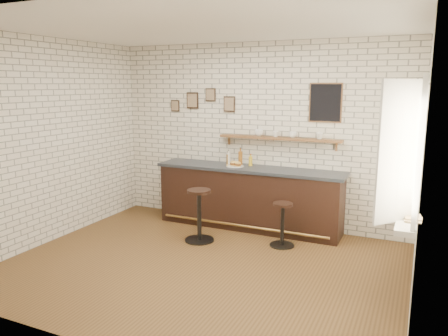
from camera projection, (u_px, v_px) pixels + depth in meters
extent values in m
plane|color=brown|center=(203.00, 265.00, 5.70)|extent=(5.00, 5.00, 0.00)
cube|color=black|center=(249.00, 199.00, 7.14)|extent=(3.00, 0.58, 0.96)
cube|color=#2D333A|center=(249.00, 169.00, 7.04)|extent=(3.10, 0.62, 0.05)
cylinder|color=olive|center=(241.00, 226.00, 6.92)|extent=(2.79, 0.04, 0.04)
cylinder|color=white|center=(235.00, 166.00, 7.10)|extent=(0.28, 0.28, 0.01)
cylinder|color=#E9BB52|center=(239.00, 166.00, 7.09)|extent=(0.05, 0.05, 0.00)
cylinder|color=#E9BB52|center=(236.00, 166.00, 7.08)|extent=(0.05, 0.05, 0.00)
cylinder|color=#E9BB52|center=(231.00, 165.00, 7.20)|extent=(0.06, 0.06, 0.00)
cylinder|color=#E9BB52|center=(238.00, 165.00, 7.12)|extent=(0.06, 0.06, 0.00)
cylinder|color=#E9BB52|center=(227.00, 166.00, 7.10)|extent=(0.06, 0.06, 0.00)
cylinder|color=#E9BB52|center=(239.00, 166.00, 7.08)|extent=(0.04, 0.04, 0.00)
cylinder|color=#E9BB52|center=(234.00, 166.00, 7.05)|extent=(0.05, 0.05, 0.00)
cylinder|color=#E9BB52|center=(227.00, 166.00, 7.08)|extent=(0.04, 0.04, 0.00)
cylinder|color=#E9BB52|center=(227.00, 165.00, 7.17)|extent=(0.05, 0.05, 0.00)
cylinder|color=#E9BB52|center=(236.00, 166.00, 7.04)|extent=(0.06, 0.06, 0.00)
cylinder|color=#E9BB52|center=(230.00, 165.00, 7.15)|extent=(0.04, 0.04, 0.00)
cylinder|color=#E9BB52|center=(237.00, 166.00, 7.06)|extent=(0.05, 0.05, 0.00)
cylinder|color=#E9BB52|center=(239.00, 166.00, 7.10)|extent=(0.05, 0.05, 0.00)
cylinder|color=brown|center=(228.00, 159.00, 7.32)|extent=(0.07, 0.07, 0.16)
cylinder|color=brown|center=(228.00, 153.00, 7.30)|extent=(0.02, 0.02, 0.04)
cylinder|color=black|center=(228.00, 152.00, 7.29)|extent=(0.03, 0.03, 0.01)
cylinder|color=white|center=(229.00, 158.00, 7.31)|extent=(0.06, 0.06, 0.19)
cylinder|color=white|center=(229.00, 152.00, 7.29)|extent=(0.02, 0.02, 0.04)
cylinder|color=black|center=(229.00, 150.00, 7.28)|extent=(0.02, 0.02, 0.01)
cylinder|color=brown|center=(240.00, 158.00, 7.22)|extent=(0.07, 0.07, 0.23)
cylinder|color=brown|center=(240.00, 150.00, 7.19)|extent=(0.02, 0.02, 0.05)
cylinder|color=black|center=(240.00, 148.00, 7.19)|extent=(0.03, 0.03, 0.01)
cylinder|color=gold|center=(251.00, 161.00, 7.15)|extent=(0.06, 0.06, 0.15)
cylinder|color=gold|center=(251.00, 156.00, 7.13)|extent=(0.03, 0.03, 0.03)
cylinder|color=maroon|center=(251.00, 154.00, 7.13)|extent=(0.03, 0.03, 0.01)
cylinder|color=black|center=(199.00, 240.00, 6.60)|extent=(0.44, 0.44, 0.02)
cylinder|color=black|center=(199.00, 216.00, 6.53)|extent=(0.07, 0.07, 0.73)
cylinder|color=black|center=(199.00, 191.00, 6.46)|extent=(0.41, 0.41, 0.04)
cylinder|color=black|center=(282.00, 245.00, 6.39)|extent=(0.36, 0.36, 0.02)
cylinder|color=black|center=(282.00, 225.00, 6.33)|extent=(0.05, 0.05, 0.59)
cylinder|color=black|center=(283.00, 204.00, 6.28)|extent=(0.32, 0.32, 0.04)
cube|color=brown|center=(279.00, 138.00, 6.95)|extent=(2.00, 0.18, 0.04)
cube|color=brown|center=(229.00, 140.00, 7.40)|extent=(0.03, 0.04, 0.16)
cube|color=brown|center=(337.00, 146.00, 6.66)|extent=(0.03, 0.04, 0.16)
imported|color=white|center=(259.00, 133.00, 7.08)|extent=(0.14, 0.14, 0.11)
imported|color=white|center=(276.00, 134.00, 6.96)|extent=(0.14, 0.14, 0.09)
imported|color=white|center=(293.00, 135.00, 6.84)|extent=(0.14, 0.14, 0.10)
imported|color=white|center=(319.00, 136.00, 6.67)|extent=(0.13, 0.13, 0.10)
cube|color=black|center=(193.00, 100.00, 7.57)|extent=(0.22, 0.02, 0.28)
cube|color=black|center=(211.00, 95.00, 7.41)|extent=(0.18, 0.02, 0.22)
cube|color=black|center=(229.00, 104.00, 7.29)|extent=(0.20, 0.02, 0.26)
cube|color=black|center=(175.00, 106.00, 7.73)|extent=(0.16, 0.02, 0.20)
cube|color=black|center=(326.00, 103.00, 6.63)|extent=(0.46, 0.02, 0.56)
cube|color=white|center=(407.00, 216.00, 4.82)|extent=(0.20, 1.35, 0.06)
cube|color=white|center=(426.00, 77.00, 4.50)|extent=(0.05, 1.30, 0.06)
cube|color=white|center=(414.00, 217.00, 4.79)|extent=(0.05, 1.30, 0.06)
cube|color=white|center=(419.00, 158.00, 4.11)|extent=(0.05, 0.06, 1.50)
cube|color=white|center=(421.00, 142.00, 5.18)|extent=(0.05, 0.06, 1.50)
cube|color=white|center=(404.00, 152.00, 4.44)|extent=(0.40, 0.46, 1.46)
cube|color=white|center=(406.00, 145.00, 4.97)|extent=(0.40, 0.46, 1.46)
imported|color=tan|center=(405.00, 219.00, 4.57)|extent=(0.18, 0.23, 0.02)
imported|color=tan|center=(405.00, 216.00, 4.60)|extent=(0.18, 0.23, 0.02)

